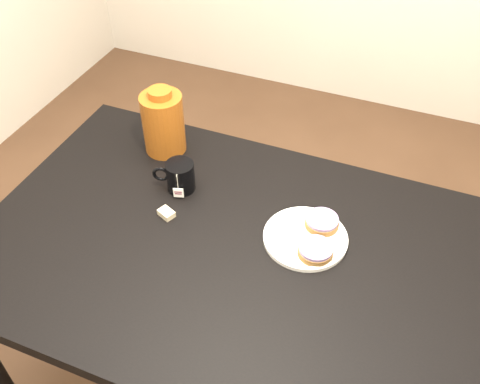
{
  "coord_description": "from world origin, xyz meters",
  "views": [
    {
      "loc": [
        0.36,
        -0.86,
        1.83
      ],
      "look_at": [
        -0.05,
        0.15,
        0.81
      ],
      "focal_mm": 40.0,
      "sensor_mm": 36.0,
      "label": 1
    }
  ],
  "objects_px": {
    "bagel_back": "(322,222)",
    "bagel_front": "(316,250)",
    "teabag_pouch": "(166,213)",
    "bagel_package": "(163,122)",
    "plate": "(305,237)",
    "table": "(236,268)",
    "mug": "(180,176)"
  },
  "relations": [
    {
      "from": "teabag_pouch",
      "to": "bagel_package",
      "type": "relative_size",
      "value": 0.2
    },
    {
      "from": "table",
      "to": "bagel_package",
      "type": "distance_m",
      "value": 0.52
    },
    {
      "from": "plate",
      "to": "bagel_back",
      "type": "bearing_deg",
      "value": 63.17
    },
    {
      "from": "bagel_package",
      "to": "mug",
      "type": "bearing_deg",
      "value": -49.71
    },
    {
      "from": "plate",
      "to": "bagel_back",
      "type": "xyz_separation_m",
      "value": [
        0.03,
        0.06,
        0.02
      ]
    },
    {
      "from": "bagel_back",
      "to": "bagel_package",
      "type": "relative_size",
      "value": 0.52
    },
    {
      "from": "bagel_back",
      "to": "bagel_front",
      "type": "bearing_deg",
      "value": -83.36
    },
    {
      "from": "mug",
      "to": "plate",
      "type": "bearing_deg",
      "value": -25.66
    },
    {
      "from": "plate",
      "to": "table",
      "type": "bearing_deg",
      "value": -148.9
    },
    {
      "from": "bagel_front",
      "to": "bagel_back",
      "type": "bearing_deg",
      "value": 96.64
    },
    {
      "from": "table",
      "to": "teabag_pouch",
      "type": "height_order",
      "value": "teabag_pouch"
    },
    {
      "from": "bagel_package",
      "to": "plate",
      "type": "bearing_deg",
      "value": -21.62
    },
    {
      "from": "teabag_pouch",
      "to": "table",
      "type": "bearing_deg",
      "value": -9.56
    },
    {
      "from": "bagel_front",
      "to": "bagel_package",
      "type": "distance_m",
      "value": 0.64
    },
    {
      "from": "plate",
      "to": "bagel_back",
      "type": "distance_m",
      "value": 0.07
    },
    {
      "from": "plate",
      "to": "teabag_pouch",
      "type": "distance_m",
      "value": 0.39
    },
    {
      "from": "table",
      "to": "plate",
      "type": "xyz_separation_m",
      "value": [
        0.16,
        0.1,
        0.09
      ]
    },
    {
      "from": "plate",
      "to": "bagel_front",
      "type": "bearing_deg",
      "value": -50.41
    },
    {
      "from": "bagel_back",
      "to": "bagel_package",
      "type": "xyz_separation_m",
      "value": [
        -0.56,
        0.16,
        0.08
      ]
    },
    {
      "from": "plate",
      "to": "bagel_package",
      "type": "xyz_separation_m",
      "value": [
        -0.53,
        0.21,
        0.09
      ]
    },
    {
      "from": "bagel_back",
      "to": "bagel_front",
      "type": "height_order",
      "value": "same"
    },
    {
      "from": "bagel_back",
      "to": "bagel_package",
      "type": "distance_m",
      "value": 0.59
    },
    {
      "from": "bagel_front",
      "to": "plate",
      "type": "bearing_deg",
      "value": 129.59
    },
    {
      "from": "table",
      "to": "teabag_pouch",
      "type": "relative_size",
      "value": 31.11
    },
    {
      "from": "table",
      "to": "plate",
      "type": "distance_m",
      "value": 0.21
    },
    {
      "from": "bagel_front",
      "to": "mug",
      "type": "bearing_deg",
      "value": 166.37
    },
    {
      "from": "table",
      "to": "bagel_back",
      "type": "distance_m",
      "value": 0.27
    },
    {
      "from": "table",
      "to": "bagel_back",
      "type": "bearing_deg",
      "value": 38.92
    },
    {
      "from": "bagel_back",
      "to": "plate",
      "type": "bearing_deg",
      "value": -116.83
    },
    {
      "from": "table",
      "to": "mug",
      "type": "xyz_separation_m",
      "value": [
        -0.24,
        0.16,
        0.13
      ]
    },
    {
      "from": "bagel_front",
      "to": "table",
      "type": "bearing_deg",
      "value": -166.49
    },
    {
      "from": "plate",
      "to": "bagel_front",
      "type": "height_order",
      "value": "bagel_front"
    }
  ]
}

